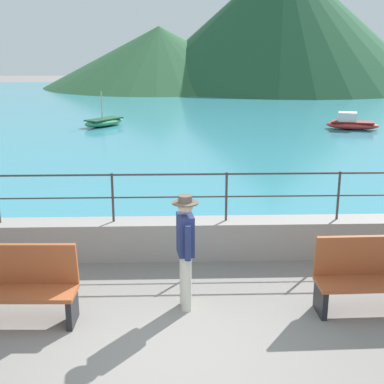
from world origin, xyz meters
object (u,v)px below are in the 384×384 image
(bench_far, at_px, (373,274))
(boat_2, at_px, (104,122))
(bench_main, at_px, (16,284))
(boat_4, at_px, (352,123))
(person_walking, at_px, (185,246))

(bench_far, relative_size, boat_2, 0.72)
(bench_main, bearing_deg, boat_2, 93.39)
(bench_far, xyz_separation_m, boat_2, (-6.20, 17.76, -0.30))
(bench_main, height_order, boat_4, bench_main)
(bench_far, height_order, person_walking, person_walking)
(person_walking, distance_m, boat_4, 18.11)
(bench_main, relative_size, boat_4, 0.70)
(boat_2, height_order, boat_4, boat_2)
(bench_main, height_order, person_walking, person_walking)
(bench_far, bearing_deg, boat_4, 72.78)
(bench_far, bearing_deg, boat_2, 109.25)
(person_walking, height_order, boat_2, person_walking)
(person_walking, bearing_deg, bench_far, -2.90)
(bench_far, height_order, boat_2, boat_2)
(person_walking, xyz_separation_m, boat_4, (7.85, 16.30, -0.65))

